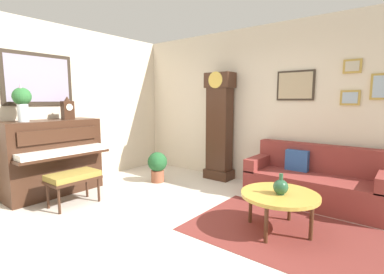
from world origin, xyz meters
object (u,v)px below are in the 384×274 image
object	(u,v)px
couch	(314,182)
flower_vase	(22,100)
grandfather_clock	(219,129)
coffee_table	(280,196)
potted_plant	(157,165)
mantel_clock	(68,109)
piano_bench	(73,178)
green_jug	(281,187)
piano	(52,157)

from	to	relation	value
couch	flower_vase	size ratio (longest dim) A/B	3.28
grandfather_clock	couch	size ratio (longest dim) A/B	1.07
coffee_table	potted_plant	size ratio (longest dim) A/B	1.57
grandfather_clock	mantel_clock	world-z (taller)	grandfather_clock
grandfather_clock	flower_vase	distance (m)	3.28
flower_vase	mantel_clock	bearing A→B (deg)	89.96
grandfather_clock	potted_plant	size ratio (longest dim) A/B	3.62
potted_plant	grandfather_clock	bearing A→B (deg)	49.37
grandfather_clock	flower_vase	size ratio (longest dim) A/B	3.50
couch	flower_vase	bearing A→B (deg)	-143.07
grandfather_clock	coffee_table	bearing A→B (deg)	-39.30
flower_vase	couch	bearing A→B (deg)	36.93
piano_bench	couch	distance (m)	3.54
coffee_table	flower_vase	distance (m)	3.81
mantel_clock	flower_vase	distance (m)	0.70
grandfather_clock	green_jug	size ratio (longest dim) A/B	8.46
piano_bench	green_jug	world-z (taller)	green_jug
piano	green_jug	size ratio (longest dim) A/B	6.00
grandfather_clock	couch	bearing A→B (deg)	-5.89
couch	green_jug	xyz separation A→B (m)	(-0.04, -1.27, 0.23)
piano	coffee_table	xyz separation A→B (m)	(3.39, 0.97, -0.18)
coffee_table	green_jug	world-z (taller)	green_jug
couch	green_jug	size ratio (longest dim) A/B	7.92
coffee_table	mantel_clock	distance (m)	3.58
flower_vase	green_jug	world-z (taller)	flower_vase
couch	green_jug	bearing A→B (deg)	-92.00
couch	coffee_table	world-z (taller)	couch
grandfather_clock	potted_plant	world-z (taller)	grandfather_clock
piano_bench	mantel_clock	distance (m)	1.27
couch	mantel_clock	world-z (taller)	mantel_clock
green_jug	coffee_table	bearing A→B (deg)	122.19
piano	potted_plant	distance (m)	1.76
grandfather_clock	green_jug	bearing A→B (deg)	-39.58
mantel_clock	green_jug	xyz separation A→B (m)	(3.41, 0.64, -0.83)
coffee_table	mantel_clock	bearing A→B (deg)	-168.76
piano	potted_plant	bearing A→B (deg)	59.66
green_jug	mantel_clock	bearing A→B (deg)	-169.30
piano_bench	grandfather_clock	world-z (taller)	grandfather_clock
piano	grandfather_clock	xyz separation A→B (m)	(1.65, 2.40, 0.36)
piano_bench	flower_vase	bearing A→B (deg)	-157.29
mantel_clock	potted_plant	bearing A→B (deg)	53.85
flower_vase	green_jug	xyz separation A→B (m)	(3.41, 1.33, -0.97)
piano	potted_plant	size ratio (longest dim) A/B	2.57
piano	grandfather_clock	distance (m)	2.93
coffee_table	potted_plant	bearing A→B (deg)	168.21
piano_bench	potted_plant	distance (m)	1.58
coffee_table	grandfather_clock	bearing A→B (deg)	140.70
piano	couch	world-z (taller)	piano
flower_vase	potted_plant	world-z (taller)	flower_vase
piano	green_jug	xyz separation A→B (m)	(3.41, 0.94, -0.06)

